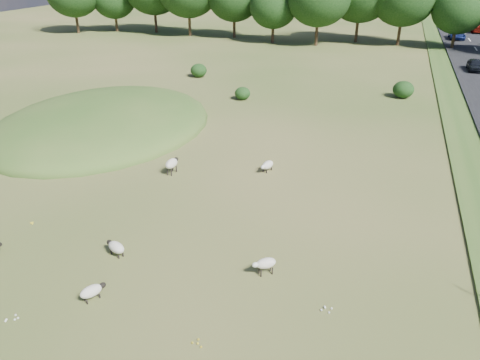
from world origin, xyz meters
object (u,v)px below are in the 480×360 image
car_0 (475,65)px  sheep_5 (267,165)px  car_7 (457,35)px  sheep_1 (265,263)px  sheep_2 (116,247)px  sheep_3 (172,163)px  sheep_4 (92,291)px  car_3 (477,28)px

car_0 → sheep_5: bearing=-114.9°
car_0 → car_7: size_ratio=0.79×
sheep_1 → sheep_2: bearing=-31.6°
sheep_3 → sheep_4: 11.84m
car_0 → car_7: bearing=90.0°
sheep_3 → car_3: (24.82, 67.14, 0.29)m
sheep_4 → car_7: 72.74m
sheep_3 → car_3: car_3 is taller
car_3 → car_7: (-3.80, -8.56, -0.03)m
sheep_4 → sheep_5: size_ratio=0.91×
sheep_2 → sheep_1: bearing=-150.5°
sheep_4 → car_0: car_0 is taller
sheep_1 → car_7: bearing=-138.7°
car_3 → sheep_1: bearing=77.5°
sheep_2 → car_3: 79.41m
sheep_3 → sheep_2: bearing=-167.3°
sheep_1 → sheep_2: 6.78m
car_7 → sheep_3: bearing=-109.7°
sheep_2 → car_7: car_7 is taller
sheep_2 → car_3: (23.44, 75.87, 0.53)m
sheep_3 → car_3: 71.58m
car_0 → car_3: (3.80, 31.65, 0.06)m
sheep_4 → car_3: (22.72, 78.79, 0.55)m
sheep_1 → sheep_4: bearing=-6.5°
car_0 → sheep_1: bearing=-106.5°
sheep_3 → sheep_5: size_ratio=1.09×
sheep_1 → sheep_5: size_ratio=0.86×
sheep_1 → sheep_5: 10.43m
sheep_3 → car_7: (21.02, 58.58, 0.25)m
sheep_4 → sheep_1: bearing=-29.2°
sheep_2 → car_0: car_0 is taller
car_0 → car_7: (0.00, 23.09, 0.02)m
sheep_5 → car_7: bearing=-176.7°
sheep_5 → sheep_4: bearing=4.7°
sheep_1 → sheep_5: (-2.61, 10.10, -0.12)m
car_3 → car_0: bearing=83.2°
sheep_1 → car_3: (16.70, 75.15, 0.41)m
car_7 → car_0: bearing=-90.0°
sheep_2 → sheep_5: bearing=-87.4°
sheep_4 → car_7: car_7 is taller
sheep_2 → sheep_5: size_ratio=0.98×
sheep_3 → sheep_5: sheep_3 is taller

